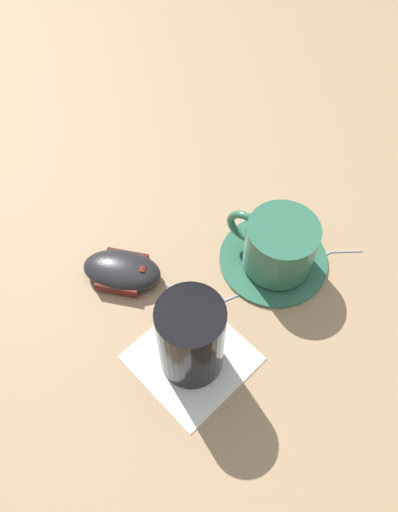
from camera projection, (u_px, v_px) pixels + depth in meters
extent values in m
plane|color=#9E7F5B|center=(165.00, 299.00, 0.63)|extent=(3.00, 3.00, 0.00)
cylinder|color=#2D664C|center=(273.00, 259.00, 0.66)|extent=(0.14, 0.14, 0.01)
cylinder|color=#2D664C|center=(280.00, 246.00, 0.62)|extent=(0.09, 0.09, 0.07)
torus|color=#2D664C|center=(246.00, 227.00, 0.63)|extent=(0.02, 0.05, 0.05)
ellipsoid|color=black|center=(122.00, 270.00, 0.64)|extent=(0.07, 0.11, 0.03)
cylinder|color=#591E19|center=(142.00, 271.00, 0.63)|extent=(0.01, 0.01, 0.01)
cube|color=#591E19|center=(128.00, 255.00, 0.65)|extent=(0.01, 0.06, 0.01)
cube|color=#591E19|center=(116.00, 290.00, 0.62)|extent=(0.01, 0.06, 0.01)
cylinder|color=gray|center=(177.00, 291.00, 0.63)|extent=(0.01, 0.04, 0.00)
cylinder|color=gray|center=(207.00, 300.00, 0.63)|extent=(0.02, 0.04, 0.00)
cylinder|color=gray|center=(238.00, 295.00, 0.63)|extent=(0.03, 0.03, 0.00)
cylinder|color=gray|center=(265.00, 281.00, 0.64)|extent=(0.04, 0.03, 0.00)
cylinder|color=gray|center=(292.00, 269.00, 0.65)|extent=(0.03, 0.03, 0.00)
cylinder|color=gray|center=(319.00, 258.00, 0.66)|extent=(0.03, 0.03, 0.00)
cylinder|color=gray|center=(346.00, 251.00, 0.67)|extent=(0.02, 0.04, 0.00)
sphere|color=gray|center=(164.00, 283.00, 0.64)|extent=(0.00, 0.00, 0.00)
sphere|color=gray|center=(190.00, 300.00, 0.63)|extent=(0.00, 0.00, 0.00)
sphere|color=gray|center=(223.00, 301.00, 0.63)|extent=(0.00, 0.00, 0.00)
sphere|color=gray|center=(252.00, 289.00, 0.64)|extent=(0.00, 0.00, 0.00)
sphere|color=gray|center=(277.00, 273.00, 0.65)|extent=(0.00, 0.00, 0.00)
sphere|color=gray|center=(306.00, 265.00, 0.66)|extent=(0.00, 0.00, 0.00)
sphere|color=gray|center=(331.00, 252.00, 0.67)|extent=(0.00, 0.00, 0.00)
sphere|color=gray|center=(362.00, 251.00, 0.67)|extent=(0.00, 0.00, 0.00)
cube|color=silver|center=(192.00, 358.00, 0.59)|extent=(0.16, 0.16, 0.00)
cylinder|color=black|center=(191.00, 338.00, 0.53)|extent=(0.07, 0.07, 0.12)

